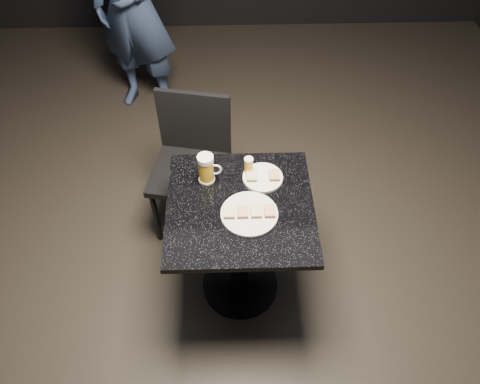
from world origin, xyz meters
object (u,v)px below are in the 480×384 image
plate_large (249,214)px  beer_tumbler (249,166)px  beer_mug (206,168)px  chair (192,158)px  plate_small (263,178)px  patron (133,5)px  table (240,235)px

plate_large → beer_tumbler: size_ratio=2.73×
plate_large → beer_tumbler: beer_tumbler is taller
beer_mug → beer_tumbler: (0.21, 0.04, -0.03)m
beer_mug → plate_large: bearing=-48.9°
chair → plate_small: bearing=-46.4°
beer_tumbler → chair: 0.57m
beer_mug → beer_tumbler: bearing=11.5°
plate_large → patron: patron is taller
plate_large → plate_small: size_ratio=1.34×
chair → table: bearing=-64.7°
plate_small → patron: (-0.82, 1.60, 0.09)m
patron → table: patron is taller
beer_mug → table: bearing=-46.7°
plate_small → beer_tumbler: beer_tumbler is taller
patron → chair: (0.43, -1.19, -0.35)m
beer_tumbler → plate_small: bearing=-31.9°
patron → beer_tumbler: 1.73m
chair → beer_mug: bearing=-74.4°
plate_small → beer_mug: size_ratio=1.27×
patron → beer_mug: 1.69m
plate_large → beer_mug: bearing=131.1°
patron → chair: 1.31m
plate_small → chair: bearing=133.6°
plate_large → table: bearing=124.0°
table → chair: bearing=115.3°
plate_small → table: bearing=-125.2°
plate_small → table: plate_small is taller
table → beer_mug: size_ratio=4.75×
beer_tumbler → plate_large: bearing=-91.5°
plate_large → plate_small: 0.24m
beer_tumbler → table: bearing=-102.9°
patron → table: size_ratio=2.27×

